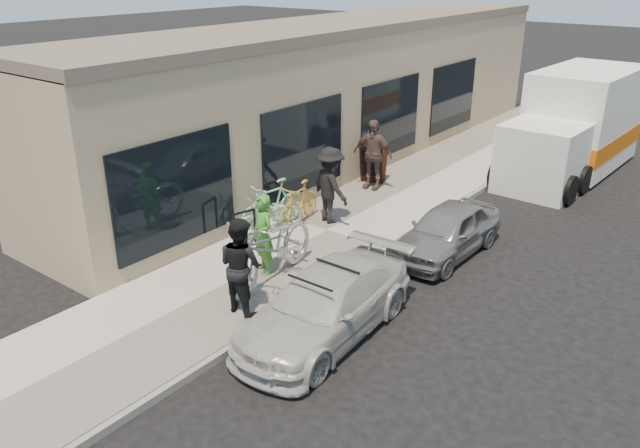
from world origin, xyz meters
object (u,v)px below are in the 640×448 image
Objects in this scene: cruiser_bike_b at (271,216)px; sedan_white at (326,305)px; cruiser_bike_a at (272,205)px; sandwich_board at (373,163)px; man_standing at (241,265)px; sedan_silver at (447,231)px; tandem_bike at (272,248)px; bystander_b at (372,154)px; woman_rider at (263,235)px; bike_rack at (244,224)px; cruiser_bike_c at (299,203)px; moving_truck at (575,128)px; bystander_a at (330,185)px.

sedan_white is at bearing -17.05° from cruiser_bike_b.
sandwich_board is at bearing 95.69° from cruiser_bike_a.
cruiser_bike_a is (-1.99, 3.03, -0.30)m from man_standing.
tandem_bike is at bearing -118.57° from sedan_silver.
sedan_white is 2.09× the size of bystander_b.
sedan_white is at bearing -0.06° from woman_rider.
tandem_bike is 2.26m from cruiser_bike_b.
bike_rack is 1.65m from cruiser_bike_c.
cruiser_bike_b is at bearing 141.82° from sedan_white.
sandwich_board is 6.21m from moving_truck.
cruiser_bike_c reaches higher than sedan_silver.
man_standing is (-1.64, -4.50, 0.47)m from sedan_silver.
sedan_silver is (3.49, 2.51, -0.09)m from bike_rack.
tandem_bike reaches higher than cruiser_bike_c.
bike_rack is at bearing 91.92° from bystander_a.
sedan_silver is 1.76× the size of bystander_a.
bystander_b is at bearing 97.51° from tandem_bike.
woman_rider reaches higher than sedan_white.
bike_rack is 0.30× the size of tandem_bike.
bystander_a is 0.96× the size of bystander_b.
sandwich_board is at bearing -56.95° from bystander_a.
sandwich_board is 0.65× the size of cruiser_bike_c.
bystander_a is at bearing -87.55° from bystander_b.
cruiser_bike_c is at bearing 71.17° from cruiser_bike_a.
sedan_white is at bearing -30.51° from cruiser_bike_a.
bystander_a reaches higher than sedan_white.
sandwich_board is at bearing 145.10° from sedan_silver.
tandem_bike is 0.41m from woman_rider.
sedan_silver is 1.69× the size of cruiser_bike_a.
cruiser_bike_b is at bearing -109.52° from moving_truck.
cruiser_bike_b is (-3.71, -9.19, -0.73)m from moving_truck.
sandwich_board is 0.63m from bystander_b.
sandwich_board is 0.40× the size of tandem_bike.
sandwich_board reaches higher than cruiser_bike_c.
cruiser_bike_a reaches higher than sedan_white.
sandwich_board is at bearing 98.68° from tandem_bike.
bike_rack is at bearing -74.43° from cruiser_bike_b.
moving_truck reaches higher than woman_rider.
bystander_a is (-0.53, 2.86, 0.10)m from woman_rider.
cruiser_bike_a is 1.16× the size of cruiser_bike_b.
bike_rack is at bearing -76.66° from cruiser_bike_a.
moving_truck is 3.38× the size of bystander_a.
bystander_b reaches higher than cruiser_bike_a.
cruiser_bike_a is at bearing 124.82° from tandem_bike.
bike_rack is 3.67m from sedan_white.
cruiser_bike_c is (-1.40, 2.50, -0.20)m from tandem_bike.
bystander_a reaches higher than cruiser_bike_b.
cruiser_bike_c is (0.28, 0.60, -0.07)m from cruiser_bike_a.
bystander_b reaches higher than bystander_a.
tandem_bike is 1.40× the size of cruiser_bike_a.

